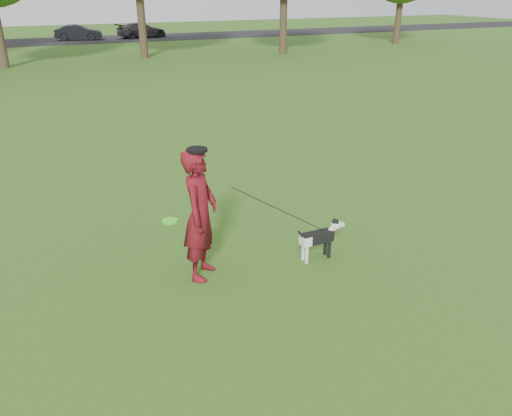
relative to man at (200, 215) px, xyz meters
name	(u,v)px	position (x,y,z in m)	size (l,w,h in m)	color
ground	(263,272)	(0.89, -0.33, -1.03)	(120.00, 120.00, 0.00)	#285116
road	(61,41)	(0.89, 39.67, -1.02)	(120.00, 7.00, 0.02)	black
man	(200,215)	(0.00, 0.00, 0.00)	(0.75, 0.49, 2.05)	maroon
dog	(321,236)	(1.94, -0.29, -0.61)	(0.89, 0.18, 0.68)	black
car_mid	(79,32)	(2.39, 39.67, -0.39)	(1.31, 3.75, 1.23)	black
car_right	(142,30)	(7.67, 39.67, -0.38)	(1.74, 4.29, 1.24)	black
man_held_items	(281,210)	(1.25, -0.18, -0.08)	(2.66, 0.44, 1.61)	#3DEA1D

